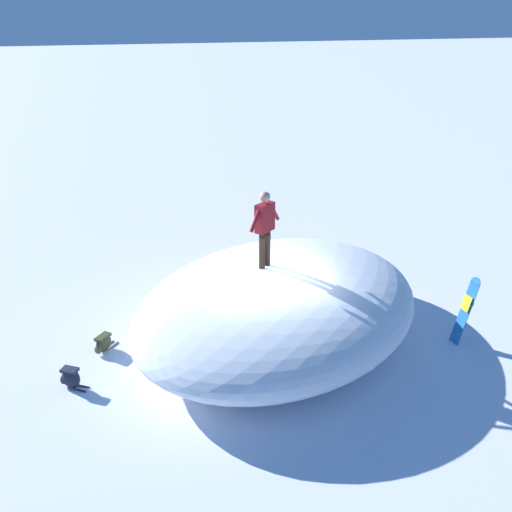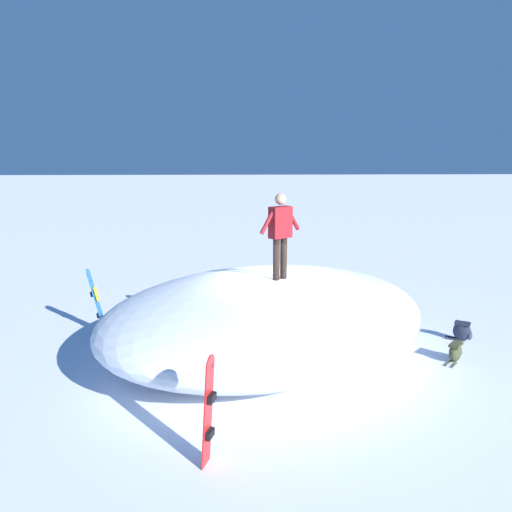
{
  "view_description": "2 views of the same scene",
  "coord_description": "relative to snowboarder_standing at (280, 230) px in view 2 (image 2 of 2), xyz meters",
  "views": [
    {
      "loc": [
        -10.13,
        3.46,
        7.07
      ],
      "look_at": [
        -0.11,
        0.35,
        2.27
      ],
      "focal_mm": 38.02,
      "sensor_mm": 36.0,
      "label": 1
    },
    {
      "loc": [
        9.81,
        -1.02,
        4.19
      ],
      "look_at": [
        0.1,
        -0.48,
        2.2
      ],
      "focal_mm": 33.21,
      "sensor_mm": 36.0,
      "label": 2
    }
  ],
  "objects": [
    {
      "name": "snowboard_secondary_upright",
      "position": [
        -1.71,
        -4.26,
        -1.94
      ],
      "size": [
        0.3,
        0.39,
        1.64
      ],
      "color": "#2672BF",
      "rests_on": "ground"
    },
    {
      "name": "backpack_far",
      "position": [
        -0.78,
        4.41,
        -2.55
      ],
      "size": [
        0.49,
        0.59,
        0.46
      ],
      "color": "#1E2333",
      "rests_on": "ground"
    },
    {
      "name": "snowboarder_standing",
      "position": [
        0.0,
        0.0,
        0.0
      ],
      "size": [
        0.69,
        0.91,
        1.76
      ],
      "color": "black",
      "rests_on": "snow_mound"
    },
    {
      "name": "ground",
      "position": [
        -0.37,
        0.0,
        -2.79
      ],
      "size": [
        240.0,
        240.0,
        0.0
      ],
      "primitive_type": "plane",
      "color": "white"
    },
    {
      "name": "snowboard_primary_upright",
      "position": [
        3.53,
        -1.33,
        -1.93
      ],
      "size": [
        0.31,
        0.23,
        1.65
      ],
      "color": "red",
      "rests_on": "ground"
    },
    {
      "name": "snow_mound",
      "position": [
        -0.29,
        -0.25,
        -1.9
      ],
      "size": [
        8.81,
        9.29,
        1.76
      ],
      "primitive_type": "ellipsoid",
      "rotation": [
        0.0,
        0.0,
        2.15
      ],
      "color": "white",
      "rests_on": "ground"
    },
    {
      "name": "backpack_near",
      "position": [
        0.33,
        3.7,
        -2.58
      ],
      "size": [
        0.59,
        0.57,
        0.41
      ],
      "color": "#383D23",
      "rests_on": "ground"
    }
  ]
}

